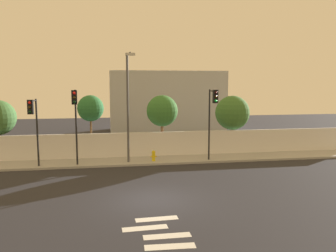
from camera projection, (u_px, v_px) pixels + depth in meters
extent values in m
plane|color=#25252B|center=(153.00, 200.00, 17.16)|extent=(80.00, 80.00, 0.00)
cube|color=#9C9C9C|center=(138.00, 161.00, 25.18)|extent=(36.00, 2.40, 0.15)
cube|color=silver|center=(137.00, 144.00, 26.32)|extent=(36.00, 0.18, 1.80)
cube|color=silver|center=(170.00, 246.00, 12.32)|extent=(1.82, 0.53, 0.01)
cube|color=silver|center=(167.00, 236.00, 13.16)|extent=(1.80, 0.44, 0.01)
cube|color=silver|center=(145.00, 228.00, 13.87)|extent=(1.82, 0.52, 0.01)
cube|color=silver|center=(157.00, 219.00, 14.79)|extent=(1.81, 0.50, 0.01)
cylinder|color=black|center=(76.00, 128.00, 23.52)|extent=(0.12, 0.12, 5.03)
cylinder|color=black|center=(75.00, 91.00, 22.63)|extent=(0.13, 1.21, 0.08)
cube|color=black|center=(74.00, 97.00, 22.09)|extent=(0.35, 0.21, 0.90)
sphere|color=red|center=(74.00, 93.00, 21.94)|extent=(0.18, 0.18, 0.18)
sphere|color=#33260A|center=(74.00, 98.00, 21.97)|extent=(0.18, 0.18, 0.18)
sphere|color=black|center=(74.00, 102.00, 22.01)|extent=(0.18, 0.18, 0.18)
cylinder|color=black|center=(209.00, 125.00, 25.04)|extent=(0.12, 0.12, 5.02)
cylinder|color=black|center=(213.00, 91.00, 24.23)|extent=(0.17, 1.06, 0.08)
cube|color=black|center=(215.00, 96.00, 23.76)|extent=(0.36, 0.23, 0.90)
sphere|color=black|center=(216.00, 92.00, 23.61)|extent=(0.18, 0.18, 0.18)
sphere|color=#33260A|center=(216.00, 97.00, 23.65)|extent=(0.18, 0.18, 0.18)
sphere|color=#19F24C|center=(216.00, 101.00, 23.68)|extent=(0.18, 0.18, 0.18)
cylinder|color=black|center=(37.00, 133.00, 23.15)|extent=(0.12, 0.12, 4.45)
cylinder|color=black|center=(33.00, 101.00, 22.32)|extent=(0.20, 1.14, 0.08)
cube|color=black|center=(30.00, 107.00, 21.80)|extent=(0.36, 0.23, 0.90)
sphere|color=red|center=(30.00, 103.00, 21.64)|extent=(0.18, 0.18, 0.18)
sphere|color=#33260A|center=(30.00, 107.00, 21.68)|extent=(0.18, 0.18, 0.18)
sphere|color=black|center=(30.00, 112.00, 21.71)|extent=(0.18, 0.18, 0.18)
cylinder|color=#4C4C51|center=(128.00, 109.00, 24.14)|extent=(0.16, 0.16, 7.42)
cylinder|color=#4C4C51|center=(129.00, 54.00, 22.87)|extent=(0.22, 1.67, 0.10)
cube|color=beige|center=(130.00, 54.00, 22.08)|extent=(0.62, 0.28, 0.16)
cylinder|color=gold|center=(154.00, 157.00, 24.85)|extent=(0.24, 0.24, 0.59)
sphere|color=gold|center=(154.00, 152.00, 24.81)|extent=(0.26, 0.26, 0.26)
cylinder|color=gold|center=(151.00, 157.00, 24.82)|extent=(0.10, 0.09, 0.09)
cylinder|color=gold|center=(156.00, 156.00, 24.87)|extent=(0.10, 0.09, 0.09)
cylinder|color=brown|center=(0.00, 144.00, 25.70)|extent=(0.19, 0.19, 2.43)
cylinder|color=brown|center=(91.00, 136.00, 26.73)|extent=(0.16, 0.16, 3.18)
sphere|color=#286B36|center=(90.00, 108.00, 26.46)|extent=(1.97, 1.97, 1.97)
cylinder|color=brown|center=(162.00, 137.00, 27.65)|extent=(0.24, 0.24, 2.79)
sphere|color=#357030|center=(162.00, 111.00, 27.39)|extent=(2.44, 2.44, 2.44)
cylinder|color=brown|center=(232.00, 137.00, 28.62)|extent=(0.21, 0.21, 2.46)
sphere|color=#3B6C2F|center=(232.00, 113.00, 28.37)|extent=(2.76, 2.76, 2.76)
cube|color=#ADADAD|center=(166.00, 101.00, 40.45)|extent=(12.71, 6.00, 6.86)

